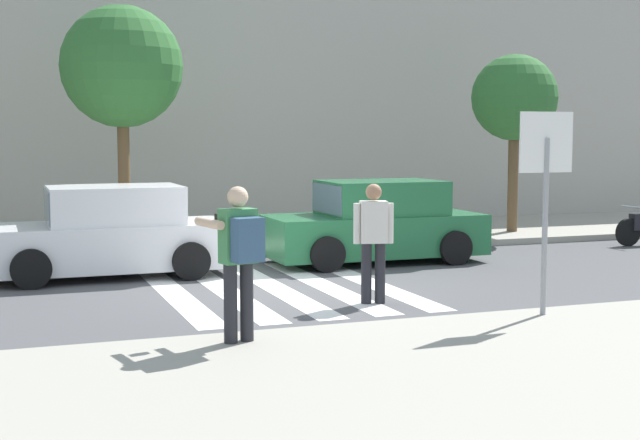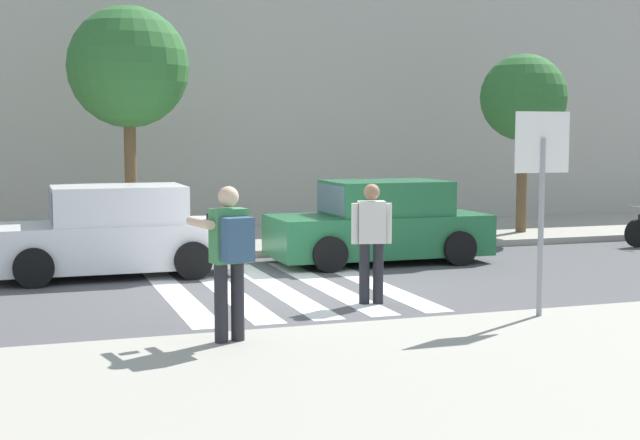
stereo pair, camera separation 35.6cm
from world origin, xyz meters
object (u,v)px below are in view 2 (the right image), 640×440
stop_sign (542,168)px  street_tree_east (524,99)px  parked_car_white (112,234)px  street_tree_center (128,68)px  pedestrian_crossing (371,236)px  parked_car_green (380,224)px  photographer_with_backpack (230,250)px

stop_sign → street_tree_east: 9.87m
parked_car_white → street_tree_center: bearing=76.8°
pedestrian_crossing → parked_car_green: bearing=65.7°
photographer_with_backpack → pedestrian_crossing: photographer_with_backpack is taller
street_tree_east → parked_car_white: bearing=-164.9°
parked_car_green → street_tree_east: bearing=29.3°
parked_car_white → stop_sign: bearing=-51.3°
photographer_with_backpack → street_tree_center: bearing=90.2°
parked_car_green → street_tree_center: street_tree_center is taller
pedestrian_crossing → stop_sign: bearing=-55.1°
parked_car_green → parked_car_white: bearing=180.0°
photographer_with_backpack → pedestrian_crossing: bearing=40.9°
parked_car_white → pedestrian_crossing: bearing=-49.4°
pedestrian_crossing → parked_car_white: 5.01m
stop_sign → parked_car_white: size_ratio=0.63×
parked_car_white → street_tree_center: street_tree_center is taller
pedestrian_crossing → street_tree_center: bearing=111.5°
pedestrian_crossing → street_tree_center: 7.61m
parked_car_green → street_tree_center: bearing=147.1°
stop_sign → street_tree_east: size_ratio=0.62×
stop_sign → street_tree_center: size_ratio=0.53×
parked_car_white → street_tree_east: bearing=15.1°
street_tree_east → photographer_with_backpack: bearing=-136.0°
parked_car_green → street_tree_center: (-4.31, 2.79, 3.01)m
pedestrian_crossing → street_tree_center: (-2.60, 6.59, 2.76)m
pedestrian_crossing → parked_car_white: bearing=130.6°
pedestrian_crossing → street_tree_east: street_tree_east is taller
parked_car_white → parked_car_green: 4.97m
photographer_with_backpack → parked_car_white: size_ratio=0.42×
photographer_with_backpack → street_tree_east: size_ratio=0.42×
photographer_with_backpack → parked_car_green: size_ratio=0.42×
parked_car_white → street_tree_center: size_ratio=0.85×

